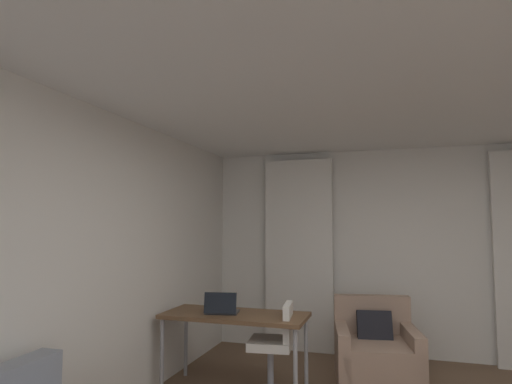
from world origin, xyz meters
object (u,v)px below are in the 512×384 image
(desk_chair, at_px, (275,355))
(laptop, at_px, (222,309))
(desk, at_px, (235,320))
(armchair, at_px, (376,355))

(desk_chair, distance_m, laptop, 0.67)
(desk_chair, bearing_deg, desk, 175.14)
(desk, relative_size, laptop, 3.96)
(armchair, distance_m, laptop, 1.68)
(armchair, distance_m, desk_chair, 1.13)
(armchair, height_order, laptop, laptop)
(desk, xyz_separation_m, laptop, (-0.12, -0.05, 0.11))
(armchair, height_order, desk_chair, desk_chair)
(desk, bearing_deg, desk_chair, -4.86)
(armchair, bearing_deg, laptop, -154.70)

